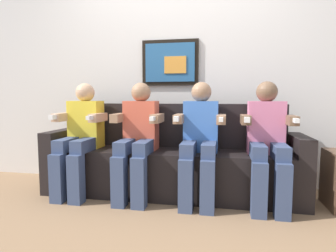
{
  "coord_description": "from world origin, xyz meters",
  "views": [
    {
      "loc": [
        0.51,
        -2.48,
        0.96
      ],
      "look_at": [
        0.0,
        0.15,
        0.7
      ],
      "focal_mm": 30.89,
      "sensor_mm": 36.0,
      "label": 1
    }
  ],
  "objects": [
    {
      "name": "back_wall_assembly",
      "position": [
        -0.0,
        0.76,
        1.3
      ],
      "size": [
        4.91,
        0.1,
        2.6
      ],
      "color": "silver",
      "rests_on": "ground_plane"
    },
    {
      "name": "person_rightmost",
      "position": [
        0.89,
        0.16,
        0.61
      ],
      "size": [
        0.46,
        0.56,
        1.11
      ],
      "color": "pink",
      "rests_on": "ground_plane"
    },
    {
      "name": "person_right_center",
      "position": [
        0.3,
        0.16,
        0.61
      ],
      "size": [
        0.46,
        0.56,
        1.11
      ],
      "color": "#3F72CC",
      "rests_on": "ground_plane"
    },
    {
      "name": "ground_plane",
      "position": [
        0.0,
        0.0,
        0.0
      ],
      "size": [
        6.39,
        6.39,
        0.0
      ],
      "primitive_type": "plane",
      "color": "#8C6B4C"
    },
    {
      "name": "person_left_center",
      "position": [
        -0.3,
        0.16,
        0.61
      ],
      "size": [
        0.46,
        0.56,
        1.11
      ],
      "color": "#D8593F",
      "rests_on": "ground_plane"
    },
    {
      "name": "couch",
      "position": [
        0.0,
        0.33,
        0.31
      ],
      "size": [
        2.51,
        0.58,
        0.9
      ],
      "color": "black",
      "rests_on": "ground_plane"
    },
    {
      "name": "person_leftmost",
      "position": [
        -0.89,
        0.16,
        0.61
      ],
      "size": [
        0.46,
        0.56,
        1.11
      ],
      "color": "yellow",
      "rests_on": "ground_plane"
    }
  ]
}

